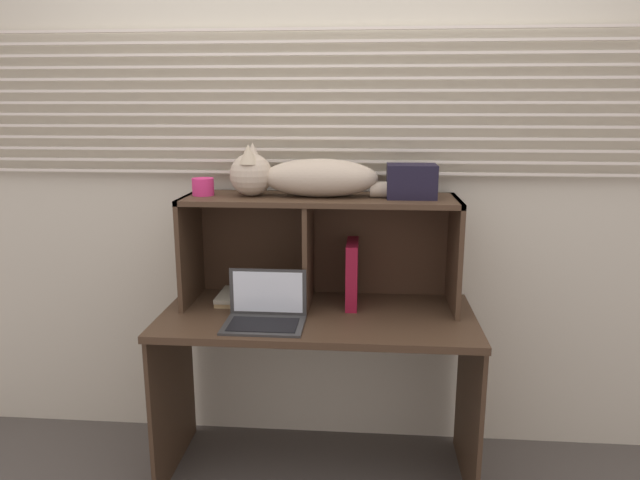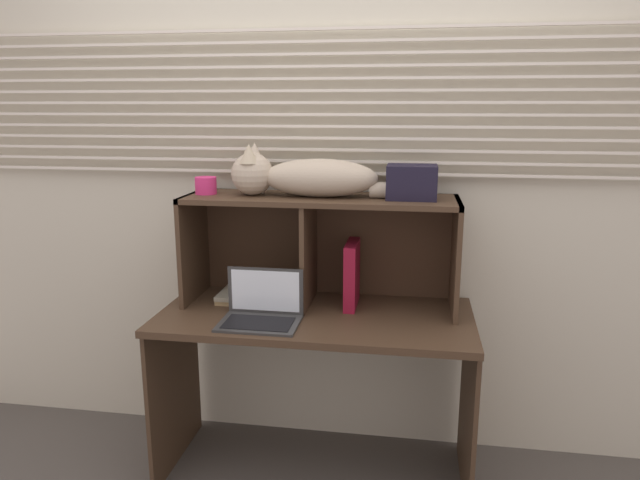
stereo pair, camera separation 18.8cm
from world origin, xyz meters
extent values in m
cube|color=beige|center=(0.00, 0.55, 1.25)|extent=(4.40, 0.04, 2.50)
cube|color=silver|center=(0.00, 0.50, 1.31)|extent=(3.40, 0.02, 0.01)
cube|color=silver|center=(0.00, 0.50, 1.36)|extent=(3.40, 0.02, 0.01)
cube|color=silver|center=(0.00, 0.50, 1.41)|extent=(3.40, 0.02, 0.01)
cube|color=silver|center=(0.00, 0.50, 1.46)|extent=(3.40, 0.02, 0.01)
cube|color=silver|center=(0.00, 0.50, 1.51)|extent=(3.40, 0.02, 0.01)
cube|color=silver|center=(0.00, 0.50, 1.56)|extent=(3.40, 0.02, 0.01)
cube|color=silver|center=(0.00, 0.50, 1.61)|extent=(3.40, 0.02, 0.01)
cube|color=silver|center=(0.00, 0.50, 1.66)|extent=(3.40, 0.02, 0.01)
cube|color=silver|center=(0.00, 0.50, 1.71)|extent=(3.40, 0.02, 0.01)
cube|color=silver|center=(0.00, 0.50, 1.76)|extent=(3.40, 0.02, 0.01)
cube|color=silver|center=(0.00, 0.50, 1.81)|extent=(3.40, 0.02, 0.01)
cube|color=silver|center=(0.00, 0.50, 1.86)|extent=(3.40, 0.02, 0.01)
cube|color=silver|center=(0.00, 0.50, 1.91)|extent=(3.40, 0.02, 0.01)
cube|color=#432F20|center=(0.00, 0.20, 0.73)|extent=(1.31, 0.62, 0.03)
cube|color=#432F20|center=(-0.65, 0.20, 0.36)|extent=(0.02, 0.55, 0.72)
cube|color=#432F20|center=(0.65, 0.20, 0.36)|extent=(0.02, 0.55, 0.72)
cube|color=#432F20|center=(0.00, 0.33, 1.21)|extent=(1.16, 0.34, 0.02)
cube|color=#432F20|center=(-0.57, 0.33, 0.98)|extent=(0.02, 0.34, 0.48)
cube|color=#432F20|center=(0.57, 0.33, 0.98)|extent=(0.02, 0.34, 0.48)
cube|color=#432F20|center=(-0.05, 0.33, 0.97)|extent=(0.02, 0.33, 0.45)
cube|color=#432D1E|center=(0.00, 0.50, 0.98)|extent=(1.16, 0.01, 0.48)
ellipsoid|color=#BAA992|center=(0.00, 0.33, 1.30)|extent=(0.49, 0.19, 0.16)
sphere|color=#BAA992|center=(-0.29, 0.33, 1.31)|extent=(0.18, 0.18, 0.18)
cone|color=#BEAE90|center=(-0.29, 0.28, 1.40)|extent=(0.08, 0.08, 0.08)
cone|color=#BAAA94|center=(-0.29, 0.37, 1.40)|extent=(0.08, 0.08, 0.08)
cylinder|color=#BAA992|center=(0.34, 0.33, 1.26)|extent=(0.25, 0.07, 0.07)
cube|color=#343434|center=(-0.20, 0.04, 0.75)|extent=(0.32, 0.22, 0.01)
cube|color=#343434|center=(-0.20, 0.15, 0.85)|extent=(0.32, 0.01, 0.19)
cube|color=white|center=(-0.20, 0.15, 0.85)|extent=(0.29, 0.00, 0.17)
cube|color=black|center=(-0.20, 0.03, 0.76)|extent=(0.27, 0.16, 0.00)
cube|color=maroon|center=(0.14, 0.33, 0.89)|extent=(0.05, 0.22, 0.28)
cube|color=tan|center=(-0.36, 0.33, 0.76)|extent=(0.19, 0.21, 0.02)
cube|color=gray|center=(-0.36, 0.33, 0.78)|extent=(0.19, 0.21, 0.02)
cylinder|color=#D82E71|center=(-0.50, 0.33, 1.26)|extent=(0.09, 0.09, 0.07)
cube|color=black|center=(0.38, 0.33, 1.29)|extent=(0.20, 0.15, 0.14)
camera|label=1|loc=(0.20, -2.10, 1.60)|focal=32.69mm
camera|label=2|loc=(0.39, -2.08, 1.60)|focal=32.69mm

